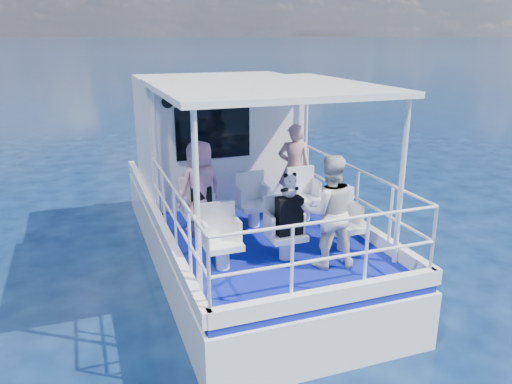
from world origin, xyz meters
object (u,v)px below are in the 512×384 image
passenger_port_fwd (200,188)px  passenger_stbd_aft (329,212)px  backpack_center (289,216)px  panda (290,185)px

passenger_port_fwd → passenger_stbd_aft: size_ratio=0.96×
backpack_center → panda: (0.01, 0.01, 0.42)m
passenger_port_fwd → panda: 1.64m
passenger_port_fwd → backpack_center: bearing=103.4°
passenger_port_fwd → backpack_center: 1.61m
passenger_port_fwd → passenger_stbd_aft: (1.30, -1.68, 0.03)m
backpack_center → panda: 0.42m
backpack_center → panda: size_ratio=1.57×
passenger_stbd_aft → panda: 0.62m
passenger_stbd_aft → backpack_center: 0.55m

